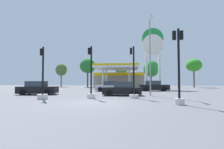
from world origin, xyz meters
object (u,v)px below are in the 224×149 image
Objects in this scene: tree_0 at (61,70)px; tree_4 at (194,65)px; traffic_signal_1 at (91,83)px; car_3 at (154,86)px; tree_1 at (88,66)px; car_0 at (122,89)px; tree_3 at (151,69)px; car_2 at (38,88)px; traffic_signal_2 at (134,84)px; tree_2 at (121,72)px; corner_streetlamp at (150,50)px; station_pole_sign at (153,51)px; car_1 at (110,87)px; traffic_signal_3 at (179,75)px; traffic_signal_0 at (43,87)px.

tree_4 reaches higher than tree_0.
car_3 is at bearing 59.83° from traffic_signal_1.
car_0 is at bearing -67.89° from tree_1.
tree_1 is 15.40m from tree_3.
car_3 is at bearing -46.90° from tree_1.
car_2 is at bearing -89.17° from tree_1.
tree_3 is at bearing -5.05° from tree_0.
traffic_signal_2 is 28.24m from tree_2.
tree_0 is 1.17× the size of tree_2.
corner_streetlamp reaches higher than tree_0.
corner_streetlamp reaches higher than traffic_signal_1.
traffic_signal_1 is at bearing -27.00° from car_2.
tree_1 reaches higher than tree_4.
car_0 is at bearing -110.12° from station_pole_sign.
car_1 reaches higher than car_2.
car_2 is 34.70m from tree_4.
tree_2 is (-6.22, 12.03, -3.09)m from station_pole_sign.
car_3 is at bearing -38.14° from tree_0.
car_3 is 0.85× the size of tree_2.
traffic_signal_2 reaches higher than car_0.
traffic_signal_2 is (3.12, -9.46, 0.53)m from car_1.
car_0 is at bearing 121.14° from traffic_signal_3.
car_1 is at bearing -136.72° from station_pole_sign.
tree_3 reaches higher than traffic_signal_3.
corner_streetlamp is at bearing 99.88° from traffic_signal_3.
traffic_signal_1 is (-2.50, -3.18, 0.63)m from car_0.
station_pole_sign reaches higher than traffic_signal_0.
traffic_signal_2 is at bearing -118.83° from tree_4.
station_pole_sign is at bearing 43.28° from car_1.
car_1 is at bearing -65.63° from tree_1.
tree_3 is (8.34, 26.69, 3.17)m from traffic_signal_1.
traffic_signal_3 is (3.84, -6.35, 1.24)m from car_0.
tree_1 is at bearing 114.37° from car_1.
traffic_signal_0 is (-4.25, -11.09, 0.28)m from car_1.
tree_3 is (5.84, 23.50, 3.80)m from car_0.
traffic_signal_1 reaches higher than car_2.
tree_0 is (-18.27, 28.12, 3.24)m from traffic_signal_2.
tree_2 reaches higher than traffic_signal_1.
corner_streetlamp reaches higher than car_0.
traffic_signal_3 is 38.27m from tree_0.
tree_2 is (-5.14, 31.78, 1.96)m from traffic_signal_3.
tree_0 is at bearing 177.25° from tree_4.
tree_3 is at bearing 79.71° from traffic_signal_2.
tree_3 reaches higher than traffic_signal_1.
car_2 is 27.96m from tree_3.
tree_4 is (17.02, -1.47, 1.34)m from tree_2.
tree_0 is 0.95× the size of tree_3.
traffic_signal_2 is at bearing -85.08° from tree_2.
tree_1 is at bearing -166.75° from tree_2.
car_2 is at bearing 153.21° from traffic_signal_3.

